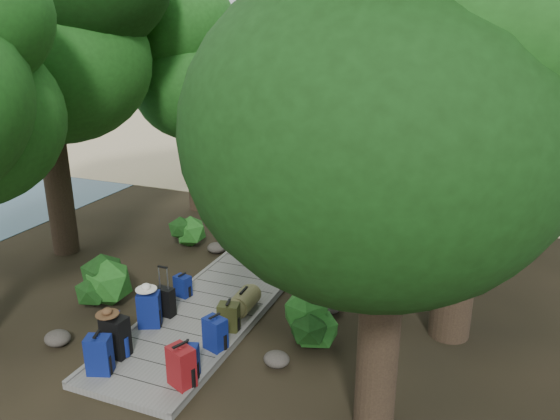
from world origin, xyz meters
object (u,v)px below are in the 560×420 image
at_px(backpack_left_b, 115,334).
at_px(kayak, 283,156).
at_px(backpack_left_d, 183,285).
at_px(backpack_right_c, 215,332).
at_px(backpack_left_a, 99,353).
at_px(backpack_right_a, 181,365).
at_px(backpack_left_c, 149,308).
at_px(lone_suitcase_on_sand, 356,178).
at_px(backpack_right_b, 187,360).
at_px(suitcase_on_boardwalk, 165,302).
at_px(backpack_right_d, 229,316).
at_px(sun_lounger, 424,175).
at_px(duffel_right_khaki, 244,301).

bearing_deg(backpack_left_b, kayak, 105.07).
xyz_separation_m(backpack_left_d, backpack_right_c, (1.55, -1.47, 0.08)).
bearing_deg(backpack_left_a, kayak, 81.90).
relative_size(backpack_left_d, backpack_right_a, 0.67).
height_order(backpack_right_c, kayak, backpack_right_c).
bearing_deg(backpack_left_c, lone_suitcase_on_sand, 59.64).
bearing_deg(backpack_right_c, kayak, 125.31).
bearing_deg(backpack_right_c, backpack_right_b, -73.04).
height_order(backpack_left_b, kayak, backpack_left_b).
bearing_deg(backpack_left_c, suitcase_on_boardwalk, 60.18).
relative_size(backpack_left_d, suitcase_on_boardwalk, 0.86).
bearing_deg(backpack_right_d, lone_suitcase_on_sand, 78.92).
bearing_deg(backpack_right_c, backpack_left_b, -133.31).
height_order(backpack_left_b, sun_lounger, backpack_left_b).
relative_size(backpack_left_d, backpack_right_c, 0.76).
bearing_deg(backpack_left_b, backpack_left_c, 95.81).
bearing_deg(backpack_left_d, kayak, 114.27).
distance_m(backpack_left_a, backpack_right_d, 2.35).
bearing_deg(sun_lounger, backpack_left_d, -116.98).
bearing_deg(lone_suitcase_on_sand, duffel_right_khaki, -82.23).
xyz_separation_m(backpack_right_a, duffel_right_khaki, (-0.11, 2.45, -0.15)).
bearing_deg(backpack_right_a, backpack_left_a, -148.57).
relative_size(backpack_right_c, duffel_right_khaki, 1.01).
relative_size(backpack_left_b, backpack_right_d, 1.37).
xyz_separation_m(backpack_right_a, backpack_right_d, (-0.07, 1.73, -0.08)).
relative_size(backpack_left_b, backpack_right_a, 1.08).
distance_m(backpack_left_a, lone_suitcase_on_sand, 12.34).
bearing_deg(sun_lounger, backpack_left_c, -115.01).
height_order(duffel_right_khaki, kayak, duffel_right_khaki).
bearing_deg(suitcase_on_boardwalk, backpack_left_b, -85.38).
bearing_deg(lone_suitcase_on_sand, backpack_left_a, -88.46).
relative_size(backpack_right_c, lone_suitcase_on_sand, 1.05).
relative_size(suitcase_on_boardwalk, sun_lounger, 0.31).
relative_size(backpack_right_b, backpack_right_c, 0.98).
height_order(backpack_right_a, suitcase_on_boardwalk, backpack_right_a).
xyz_separation_m(backpack_left_a, sun_lounger, (3.20, 13.66, -0.16)).
xyz_separation_m(backpack_left_b, duffel_right_khaki, (1.35, 2.16, -0.18)).
bearing_deg(backpack_left_a, backpack_right_b, -1.78).
bearing_deg(backpack_right_c, suitcase_on_boardwalk, 173.50).
distance_m(backpack_right_a, sun_lounger, 13.57).
bearing_deg(backpack_left_c, kayak, 77.13).
relative_size(backpack_left_b, suitcase_on_boardwalk, 1.38).
bearing_deg(lone_suitcase_on_sand, backpack_left_c, -89.66).
distance_m(backpack_left_b, backpack_left_c, 1.00).
xyz_separation_m(backpack_left_c, duffel_right_khaki, (1.38, 1.15, -0.16)).
relative_size(suitcase_on_boardwalk, kayak, 0.18).
height_order(backpack_left_d, sun_lounger, sun_lounger).
relative_size(backpack_right_d, suitcase_on_boardwalk, 1.01).
bearing_deg(kayak, backpack_right_c, -54.56).
xyz_separation_m(backpack_left_a, lone_suitcase_on_sand, (1.04, 12.30, -0.15)).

